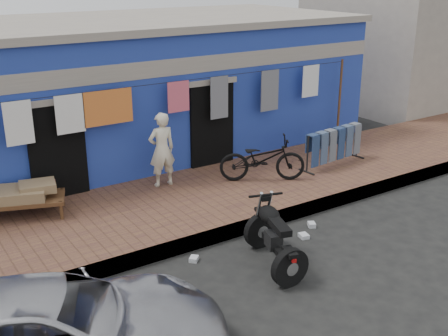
% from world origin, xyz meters
% --- Properties ---
extents(ground, '(80.00, 80.00, 0.00)m').
position_xyz_m(ground, '(0.00, 0.00, 0.00)').
color(ground, black).
rests_on(ground, ground).
extents(sidewalk, '(28.00, 3.00, 0.25)m').
position_xyz_m(sidewalk, '(0.00, 3.00, 0.12)').
color(sidewalk, brown).
rests_on(sidewalk, ground).
extents(curb, '(28.00, 0.10, 0.25)m').
position_xyz_m(curb, '(0.00, 1.55, 0.12)').
color(curb, gray).
rests_on(curb, ground).
extents(building, '(12.20, 5.20, 3.36)m').
position_xyz_m(building, '(-0.00, 6.99, 1.69)').
color(building, '#233798').
rests_on(building, ground).
extents(neighbor_right, '(6.00, 5.00, 3.80)m').
position_xyz_m(neighbor_right, '(11.00, 7.00, 1.90)').
color(neighbor_right, '#9E9384').
rests_on(neighbor_right, ground).
extents(clothesline, '(10.06, 0.06, 2.10)m').
position_xyz_m(clothesline, '(-0.61, 4.25, 1.82)').
color(clothesline, brown).
rests_on(clothesline, sidewalk).
extents(car, '(4.57, 3.41, 1.17)m').
position_xyz_m(car, '(-3.82, -0.23, 0.59)').
color(car, silver).
rests_on(car, ground).
extents(seated_person, '(0.57, 0.40, 1.55)m').
position_xyz_m(seated_person, '(-0.26, 3.91, 1.02)').
color(seated_person, beige).
rests_on(seated_person, sidewalk).
extents(bicycle, '(1.86, 1.44, 1.15)m').
position_xyz_m(bicycle, '(1.63, 3.02, 0.83)').
color(bicycle, black).
rests_on(bicycle, sidewalk).
extents(motorcycle, '(1.50, 1.96, 1.05)m').
position_xyz_m(motorcycle, '(-0.10, 0.38, 0.53)').
color(motorcycle, black).
rests_on(motorcycle, ground).
extents(charpoy, '(2.23, 1.91, 0.58)m').
position_xyz_m(charpoy, '(-3.15, 3.98, 0.54)').
color(charpoy, brown).
rests_on(charpoy, sidewalk).
extents(jeans_rack, '(1.90, 0.75, 0.87)m').
position_xyz_m(jeans_rack, '(3.58, 2.93, 0.69)').
color(jeans_rack, black).
rests_on(jeans_rack, sidewalk).
extents(litter_a, '(0.21, 0.20, 0.07)m').
position_xyz_m(litter_a, '(-1.11, 1.20, 0.04)').
color(litter_a, silver).
rests_on(litter_a, ground).
extents(litter_b, '(0.19, 0.20, 0.08)m').
position_xyz_m(litter_b, '(1.34, 1.10, 0.04)').
color(litter_b, silver).
rests_on(litter_b, ground).
extents(litter_c, '(0.18, 0.21, 0.07)m').
position_xyz_m(litter_c, '(0.93, 0.84, 0.04)').
color(litter_c, silver).
rests_on(litter_c, ground).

